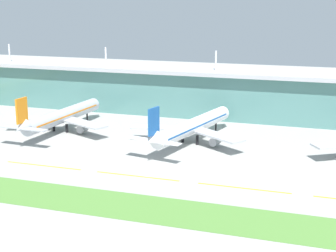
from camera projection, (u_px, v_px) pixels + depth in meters
name	position (u px, v px, depth m)	size (l,w,h in m)	color
ground_plane	(147.00, 176.00, 166.40)	(600.00, 600.00, 0.00)	#9E9E99
terminal_building	(218.00, 91.00, 252.08)	(288.00, 34.00, 31.40)	slate
airliner_near_middle	(62.00, 116.00, 221.54)	(48.74, 62.40, 18.90)	#ADB2BC
airliner_center	(192.00, 127.00, 203.76)	(47.77, 64.66, 18.90)	white
taxiway_stripe_mid_west	(43.00, 166.00, 176.97)	(28.00, 0.70, 0.04)	yellow
taxiway_stripe_centre	(137.00, 176.00, 166.44)	(28.00, 0.70, 0.04)	yellow
taxiway_stripe_mid_east	(244.00, 188.00, 155.92)	(28.00, 0.70, 0.04)	yellow
grass_verge	(115.00, 204.00, 143.72)	(300.00, 18.00, 0.10)	#518438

